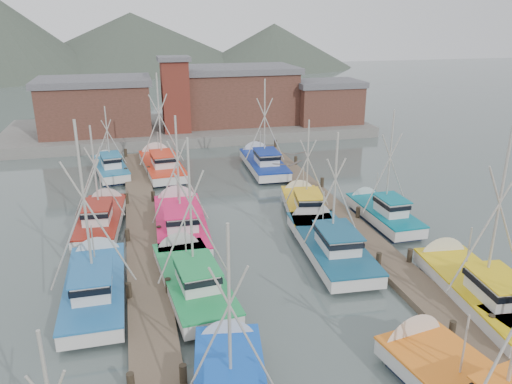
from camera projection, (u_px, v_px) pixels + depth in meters
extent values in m
plane|color=#44524F|center=(269.00, 268.00, 29.39)|extent=(260.00, 260.00, 0.00)
cube|color=brown|center=(145.00, 249.00, 31.36)|extent=(2.20, 46.00, 0.40)
cylinder|color=black|center=(129.00, 296.00, 25.56)|extent=(0.30, 0.30, 1.50)
cylinder|color=black|center=(128.00, 240.00, 31.96)|extent=(0.30, 0.30, 1.50)
cylinder|color=black|center=(127.00, 203.00, 38.36)|extent=(0.30, 0.30, 1.50)
cylinder|color=black|center=(126.00, 176.00, 44.75)|extent=(0.30, 0.30, 1.50)
cylinder|color=black|center=(126.00, 156.00, 51.15)|extent=(0.30, 0.30, 1.50)
cylinder|color=black|center=(184.00, 381.00, 19.62)|extent=(0.30, 0.30, 1.50)
cylinder|color=black|center=(169.00, 291.00, 26.02)|extent=(0.30, 0.30, 1.50)
cylinder|color=black|center=(159.00, 237.00, 32.42)|extent=(0.30, 0.30, 1.50)
cylinder|color=black|center=(153.00, 200.00, 38.82)|extent=(0.30, 0.30, 1.50)
cylinder|color=black|center=(149.00, 174.00, 45.22)|extent=(0.30, 0.30, 1.50)
cylinder|color=black|center=(146.00, 155.00, 51.61)|extent=(0.30, 0.30, 1.50)
cube|color=brown|center=(350.00, 227.00, 34.59)|extent=(2.20, 46.00, 0.40)
cylinder|color=black|center=(451.00, 336.00, 22.40)|extent=(0.30, 0.30, 1.50)
cylinder|color=black|center=(378.00, 265.00, 28.80)|extent=(0.30, 0.30, 1.50)
cylinder|color=black|center=(332.00, 219.00, 35.19)|extent=(0.30, 0.30, 1.50)
cylinder|color=black|center=(299.00, 188.00, 41.59)|extent=(0.30, 0.30, 1.50)
cylinder|color=black|center=(276.00, 165.00, 47.99)|extent=(0.30, 0.30, 1.50)
cylinder|color=black|center=(258.00, 148.00, 54.39)|extent=(0.30, 0.30, 1.50)
cylinder|color=black|center=(489.00, 329.00, 22.86)|extent=(0.30, 0.30, 1.50)
cylinder|color=black|center=(409.00, 261.00, 29.26)|extent=(0.30, 0.30, 1.50)
cylinder|color=black|center=(358.00, 217.00, 35.66)|extent=(0.30, 0.30, 1.50)
cylinder|color=black|center=(322.00, 186.00, 42.05)|extent=(0.30, 0.30, 1.50)
cylinder|color=black|center=(296.00, 164.00, 48.45)|extent=(0.30, 0.30, 1.50)
cylinder|color=black|center=(275.00, 147.00, 54.85)|extent=(0.30, 0.30, 1.50)
cube|color=gray|center=(190.00, 128.00, 63.01)|extent=(44.00, 16.00, 1.20)
cube|color=brown|center=(96.00, 108.00, 57.52)|extent=(12.00, 8.00, 5.50)
cube|color=slate|center=(93.00, 81.00, 56.48)|extent=(12.72, 8.48, 0.70)
cube|color=brown|center=(236.00, 97.00, 63.16)|extent=(14.00, 9.00, 6.20)
cube|color=slate|center=(236.00, 69.00, 62.01)|extent=(14.84, 9.54, 0.70)
cube|color=brown|center=(326.00, 104.00, 63.24)|extent=(8.00, 6.00, 4.50)
cube|color=slate|center=(327.00, 83.00, 62.38)|extent=(8.48, 6.36, 0.70)
cube|color=maroon|center=(176.00, 97.00, 57.35)|extent=(3.00, 3.00, 8.00)
cube|color=slate|center=(173.00, 59.00, 55.94)|extent=(3.60, 3.60, 0.50)
cone|color=#424B3F|center=(134.00, 66.00, 147.05)|extent=(140.00, 140.00, 30.00)
cone|color=#424B3F|center=(274.00, 66.00, 147.16)|extent=(90.00, 90.00, 24.00)
cone|color=silver|center=(227.00, 337.00, 22.15)|extent=(2.70, 1.49, 2.55)
cylinder|color=#ADA99F|center=(229.00, 315.00, 16.86)|extent=(0.13, 0.13, 6.74)
cylinder|color=#ADA99F|center=(215.00, 335.00, 17.08)|extent=(2.39, 0.47, 5.27)
cylinder|color=#ADA99F|center=(245.00, 334.00, 17.16)|extent=(2.39, 0.47, 5.27)
cylinder|color=#ADA99F|center=(229.00, 339.00, 19.11)|extent=(0.08, 0.08, 2.28)
cone|color=silver|center=(404.00, 339.00, 22.01)|extent=(3.22, 1.59, 3.08)
cylinder|color=#ADA99F|center=(501.00, 353.00, 16.33)|extent=(2.34, 0.49, 5.12)
cylinder|color=#ADA99F|center=(464.00, 347.00, 18.70)|extent=(0.09, 0.09, 2.75)
cone|color=silver|center=(499.00, 310.00, 24.17)|extent=(2.92, 1.45, 2.80)
cube|color=#0F1933|center=(194.00, 292.00, 26.67)|extent=(3.24, 7.95, 0.70)
cube|color=silver|center=(193.00, 282.00, 26.45)|extent=(3.68, 9.03, 0.80)
cube|color=#1A9248|center=(193.00, 275.00, 26.32)|extent=(3.78, 9.13, 0.10)
cone|color=silver|center=(177.00, 250.00, 30.41)|extent=(2.84, 1.36, 2.75)
cube|color=silver|center=(197.00, 275.00, 25.20)|extent=(2.02, 2.80, 1.10)
cube|color=black|center=(197.00, 271.00, 25.12)|extent=(2.16, 3.07, 0.28)
cube|color=#1A9248|center=(197.00, 265.00, 25.00)|extent=(2.29, 3.26, 0.07)
cylinder|color=#ADA99F|center=(191.00, 210.00, 24.92)|extent=(0.13, 0.13, 7.47)
cylinder|color=#ADA99F|center=(180.00, 228.00, 25.03)|extent=(2.66, 0.34, 5.84)
cylinder|color=#ADA99F|center=(202.00, 225.00, 25.39)|extent=(2.66, 0.34, 5.84)
cylinder|color=#ADA99F|center=(186.00, 242.00, 27.32)|extent=(0.08, 0.08, 2.46)
cube|color=#0F1933|center=(330.00, 255.00, 30.79)|extent=(3.29, 8.58, 0.70)
cube|color=silver|center=(331.00, 246.00, 30.58)|extent=(3.74, 9.75, 0.80)
cube|color=navy|center=(331.00, 240.00, 30.45)|extent=(3.84, 9.86, 0.10)
cone|color=silver|center=(309.00, 219.00, 35.06)|extent=(3.06, 1.29, 2.99)
cube|color=silver|center=(338.00, 240.00, 29.20)|extent=(2.12, 2.99, 1.10)
cube|color=black|center=(338.00, 236.00, 29.12)|extent=(2.26, 3.29, 0.28)
cube|color=navy|center=(338.00, 230.00, 29.00)|extent=(2.40, 3.49, 0.07)
cylinder|color=#ADA99F|center=(335.00, 189.00, 29.14)|extent=(0.14, 0.14, 6.74)
cylinder|color=#ADA99F|center=(324.00, 202.00, 29.30)|extent=(2.42, 0.26, 5.28)
cylinder|color=#ADA99F|center=(344.00, 201.00, 29.51)|extent=(2.42, 0.26, 5.28)
cylinder|color=#ADA99F|center=(323.00, 211.00, 31.64)|extent=(0.08, 0.08, 2.67)
cube|color=#0F1933|center=(97.00, 300.00, 25.97)|extent=(2.52, 7.76, 0.70)
cube|color=silver|center=(95.00, 289.00, 25.75)|extent=(2.87, 8.82, 0.80)
cube|color=#1F62A1|center=(94.00, 282.00, 25.62)|extent=(2.96, 8.91, 0.10)
cone|color=silver|center=(99.00, 254.00, 29.83)|extent=(2.75, 1.10, 2.75)
cube|color=silver|center=(92.00, 283.00, 24.47)|extent=(1.78, 2.65, 1.10)
cube|color=black|center=(92.00, 279.00, 24.39)|extent=(1.89, 2.91, 0.28)
cube|color=#1F62A1|center=(91.00, 272.00, 24.27)|extent=(2.01, 3.09, 0.07)
cylinder|color=#ADA99F|center=(85.00, 206.00, 24.04)|extent=(0.13, 0.13, 8.48)
cylinder|color=#ADA99F|center=(74.00, 227.00, 24.24)|extent=(3.02, 0.10, 6.62)
cylinder|color=#ADA99F|center=(100.00, 224.00, 24.52)|extent=(3.02, 0.10, 6.62)
cylinder|color=#ADA99F|center=(93.00, 248.00, 26.67)|extent=(0.08, 0.08, 2.65)
cube|color=#0F1933|center=(480.00, 304.00, 25.57)|extent=(3.45, 8.26, 0.70)
cube|color=silver|center=(481.00, 293.00, 25.35)|extent=(3.92, 9.39, 0.80)
cube|color=yellow|center=(483.00, 287.00, 25.22)|extent=(4.02, 9.49, 0.10)
cone|color=silver|center=(438.00, 256.00, 29.66)|extent=(2.98, 1.39, 2.89)
cube|color=silver|center=(497.00, 288.00, 24.01)|extent=(2.13, 2.91, 1.10)
cube|color=black|center=(498.00, 284.00, 23.94)|extent=(2.28, 3.20, 0.28)
cube|color=yellow|center=(499.00, 277.00, 23.82)|extent=(2.42, 3.39, 0.07)
cylinder|color=#ADA99F|center=(498.00, 211.00, 23.66)|extent=(0.15, 0.15, 8.33)
cylinder|color=#ADA99F|center=(483.00, 231.00, 23.90)|extent=(2.97, 0.40, 6.51)
cylinder|color=#ADA99F|center=(507.00, 229.00, 24.07)|extent=(2.97, 0.40, 6.51)
cylinder|color=#ADA99F|center=(468.00, 251.00, 26.35)|extent=(0.09, 0.09, 2.67)
cube|color=#0F1933|center=(181.00, 233.00, 33.95)|extent=(3.08, 8.64, 0.70)
cube|color=silver|center=(181.00, 224.00, 33.73)|extent=(3.50, 9.82, 0.80)
cube|color=#E61353|center=(181.00, 219.00, 33.60)|extent=(3.60, 9.92, 0.10)
cone|color=silver|center=(176.00, 202.00, 38.26)|extent=(3.07, 1.20, 3.04)
cube|color=silver|center=(181.00, 218.00, 32.34)|extent=(2.06, 2.98, 1.10)
cube|color=black|center=(181.00, 215.00, 32.26)|extent=(2.20, 3.28, 0.28)
cube|color=#E61353|center=(181.00, 209.00, 32.14)|extent=(2.33, 3.47, 0.07)
cylinder|color=#ADA99F|center=(178.00, 170.00, 32.24)|extent=(0.14, 0.14, 7.05)
cylinder|color=#ADA99F|center=(169.00, 182.00, 32.40)|extent=(2.53, 0.19, 5.52)
cylinder|color=#ADA99F|center=(188.00, 181.00, 32.64)|extent=(2.53, 0.19, 5.52)
cylinder|color=#ADA99F|center=(178.00, 194.00, 34.81)|extent=(0.08, 0.08, 2.71)
cube|color=#0F1933|center=(305.00, 217.00, 36.65)|extent=(3.58, 7.41, 0.70)
cube|color=silver|center=(306.00, 209.00, 36.43)|extent=(4.07, 8.42, 0.80)
cube|color=gold|center=(306.00, 204.00, 36.31)|extent=(4.16, 8.52, 0.10)
cone|color=silver|center=(298.00, 192.00, 40.28)|extent=(2.68, 1.55, 2.52)
cube|color=silver|center=(308.00, 201.00, 35.20)|extent=(2.05, 2.68, 1.10)
cube|color=black|center=(308.00, 198.00, 35.13)|extent=(2.20, 2.94, 0.28)
cube|color=gold|center=(308.00, 194.00, 35.01)|extent=(2.33, 3.12, 0.07)
cylinder|color=#ADA99F|center=(308.00, 163.00, 35.11)|extent=(0.13, 0.13, 6.21)
cylinder|color=#ADA99F|center=(300.00, 173.00, 35.32)|extent=(2.20, 0.49, 4.86)
cylinder|color=#ADA99F|center=(314.00, 173.00, 35.39)|extent=(2.20, 0.49, 4.86)
cylinder|color=#ADA99F|center=(303.00, 182.00, 37.27)|extent=(0.08, 0.08, 2.25)
cube|color=#0F1933|center=(102.00, 229.00, 34.62)|extent=(3.01, 7.44, 0.70)
cube|color=silver|center=(101.00, 220.00, 34.40)|extent=(3.42, 8.45, 0.80)
cube|color=maroon|center=(100.00, 215.00, 34.27)|extent=(3.51, 8.54, 0.10)
cone|color=silver|center=(108.00, 202.00, 38.29)|extent=(2.66, 1.33, 2.57)
cube|color=silver|center=(97.00, 213.00, 33.16)|extent=(1.88, 2.61, 1.10)
cube|color=black|center=(97.00, 210.00, 33.09)|extent=(2.01, 2.87, 0.28)
cube|color=maroon|center=(96.00, 205.00, 32.97)|extent=(2.13, 3.04, 0.07)
cylinder|color=#ADA99F|center=(95.00, 172.00, 33.07)|extent=(0.13, 0.13, 6.28)
cylinder|color=#ADA99F|center=(87.00, 183.00, 33.23)|extent=(2.26, 0.30, 4.92)
cylinder|color=#ADA99F|center=(105.00, 182.00, 33.40)|extent=(2.26, 0.30, 4.92)
cylinder|color=#ADA99F|center=(101.00, 191.00, 35.25)|extent=(0.08, 0.08, 2.47)
cube|color=#0F1933|center=(383.00, 223.00, 35.67)|extent=(2.23, 6.52, 0.70)
cube|color=silver|center=(384.00, 214.00, 35.45)|extent=(2.53, 7.41, 0.80)
cube|color=#026779|center=(384.00, 209.00, 35.32)|extent=(2.60, 7.49, 0.10)
cone|color=silver|center=(360.00, 199.00, 38.86)|extent=(2.35, 1.13, 2.33)
cube|color=silver|center=(391.00, 206.00, 34.33)|extent=(1.54, 2.23, 1.10)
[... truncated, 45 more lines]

